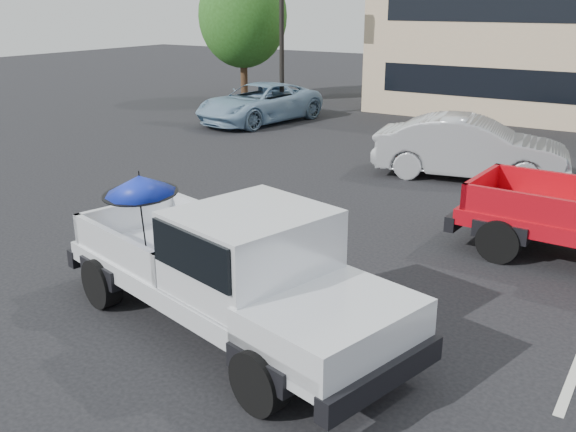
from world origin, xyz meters
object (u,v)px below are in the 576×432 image
object	(u,v)px
tree_left	(243,16)
blue_suv	(259,103)
silver_pickup	(239,266)
silver_sedan	(471,148)

from	to	relation	value
tree_left	blue_suv	size ratio (longest dim) A/B	1.15
silver_pickup	blue_suv	size ratio (longest dim) A/B	1.15
tree_left	blue_suv	bearing A→B (deg)	-48.38
tree_left	silver_sedan	world-z (taller)	tree_left
silver_sedan	blue_suv	world-z (taller)	silver_sedan
blue_suv	silver_sedan	bearing A→B (deg)	-13.28
tree_left	silver_pickup	size ratio (longest dim) A/B	1.00
silver_sedan	blue_suv	size ratio (longest dim) A/B	0.93
blue_suv	silver_pickup	bearing A→B (deg)	-47.38
silver_pickup	silver_sedan	bearing A→B (deg)	103.91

